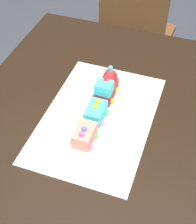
% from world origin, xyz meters
% --- Properties ---
extents(ground_plane, '(8.00, 8.00, 0.00)m').
position_xyz_m(ground_plane, '(0.00, 0.00, 0.00)').
color(ground_plane, '#2D3038').
extents(dining_table, '(1.40, 1.00, 0.74)m').
position_xyz_m(dining_table, '(0.00, 0.00, 0.63)').
color(dining_table, black).
rests_on(dining_table, ground).
extents(chair, '(0.43, 0.43, 0.86)m').
position_xyz_m(chair, '(-1.03, -0.07, 0.47)').
color(chair, brown).
rests_on(chair, ground).
extents(cake_board, '(0.60, 0.40, 0.00)m').
position_xyz_m(cake_board, '(-0.05, 0.02, 0.74)').
color(cake_board, silver).
rests_on(cake_board, dining_table).
extents(cake_locomotive, '(0.14, 0.08, 0.12)m').
position_xyz_m(cake_locomotive, '(-0.17, 0.02, 0.79)').
color(cake_locomotive, maroon).
rests_on(cake_locomotive, cake_board).
extents(cake_car_flatbed_turquoise, '(0.10, 0.08, 0.07)m').
position_xyz_m(cake_car_flatbed_turquoise, '(-0.04, 0.02, 0.77)').
color(cake_car_flatbed_turquoise, '#38B7C6').
rests_on(cake_car_flatbed_turquoise, cake_board).
extents(cake_car_tanker_coral, '(0.10, 0.08, 0.07)m').
position_xyz_m(cake_car_tanker_coral, '(0.07, 0.02, 0.77)').
color(cake_car_tanker_coral, '#F27260').
rests_on(cake_car_tanker_coral, cake_board).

